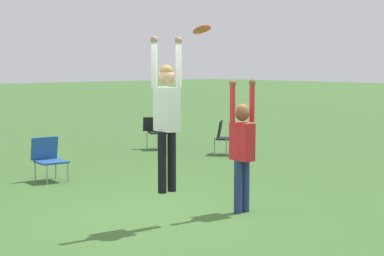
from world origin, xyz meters
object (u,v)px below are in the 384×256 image
Objects in this scene: frisbee at (202,30)px; person_jumping at (167,110)px; camping_chair_1 at (157,130)px; camping_chair_2 at (224,135)px; camping_chair_0 at (48,156)px; person_defending at (242,143)px.

person_jumping is at bearing 157.59° from frisbee.
camping_chair_1 is 1.98m from camping_chair_2.
camping_chair_0 is at bearing 89.15° from frisbee.
camping_chair_0 reaches higher than camping_chair_1.
camping_chair_2 is at bearing -44.99° from person_jumping.
person_defending is 4.42m from camping_chair_0.
frisbee is 4.88m from camping_chair_0.
camping_chair_1 reaches higher than camping_chair_2.
person_defending reaches higher than camping_chair_2.
camping_chair_1 is at bearing 55.28° from frisbee.
frisbee reaches higher than camping_chair_1.
person_jumping is 4.34m from camping_chair_0.
camping_chair_1 is at bearing -146.49° from camping_chair_0.
person_jumping is 2.59× the size of camping_chair_2.
person_defending is 2.40× the size of camping_chair_0.
frisbee is at bearing -105.86° from person_jumping.
camping_chair_1 is 1.01× the size of camping_chair_2.
person_jumping is at bearing -90.00° from person_defending.
camping_chair_0 is 1.00× the size of camping_chair_1.
camping_chair_1 is (4.46, 2.18, 0.04)m from camping_chair_0.
camping_chair_0 is at bearing -35.84° from camping_chair_2.
person_jumping reaches higher than camping_chair_2.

